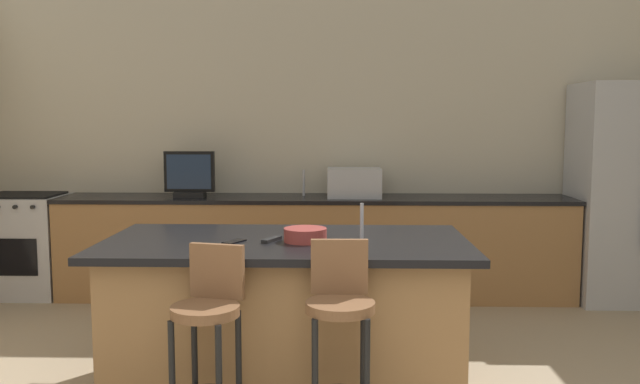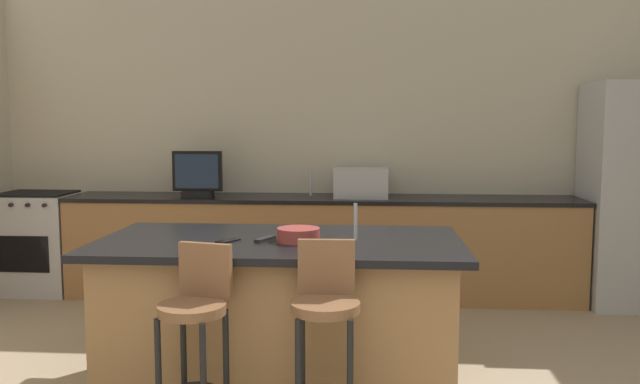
{
  "view_description": "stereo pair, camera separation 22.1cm",
  "coord_description": "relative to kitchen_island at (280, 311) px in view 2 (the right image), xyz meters",
  "views": [
    {
      "loc": [
        0.09,
        -1.87,
        1.61
      ],
      "look_at": [
        -0.03,
        2.75,
        1.11
      ],
      "focal_mm": 36.72,
      "sensor_mm": 36.0,
      "label": 1
    },
    {
      "loc": [
        0.31,
        -1.85,
        1.61
      ],
      "look_at": [
        -0.03,
        2.75,
        1.11
      ],
      "focal_mm": 36.72,
      "sensor_mm": 36.0,
      "label": 2
    }
  ],
  "objects": [
    {
      "name": "tv_remote",
      "position": [
        -0.08,
        -0.06,
        0.45
      ],
      "size": [
        0.11,
        0.17,
        0.02
      ],
      "primitive_type": "cube",
      "rotation": [
        0.0,
        0.0,
        -0.43
      ],
      "color": "black",
      "rests_on": "kitchen_island"
    },
    {
      "name": "wall_back",
      "position": [
        0.22,
        2.43,
        1.01
      ],
      "size": [
        6.92,
        0.12,
        2.94
      ],
      "primitive_type": "cube",
      "color": "beige",
      "rests_on": "ground_plane"
    },
    {
      "name": "kitchen_island",
      "position": [
        0.0,
        0.0,
        0.0
      ],
      "size": [
        2.16,
        1.13,
        0.91
      ],
      "color": "black",
      "rests_on": "ground_plane"
    },
    {
      "name": "sink_faucet_back",
      "position": [
        -0.0,
        2.15,
        0.58
      ],
      "size": [
        0.02,
        0.02,
        0.24
      ],
      "primitive_type": "cylinder",
      "color": "#B2B2B7",
      "rests_on": "counter_back"
    },
    {
      "name": "range_oven",
      "position": [
        -2.58,
        2.05,
        0.01
      ],
      "size": [
        0.7,
        0.63,
        0.94
      ],
      "color": "#B7BABF",
      "rests_on": "ground_plane"
    },
    {
      "name": "tv_monitor",
      "position": [
        -1.03,
        2.0,
        0.65
      ],
      "size": [
        0.45,
        0.16,
        0.42
      ],
      "color": "black",
      "rests_on": "counter_back"
    },
    {
      "name": "cell_phone",
      "position": [
        -0.29,
        -0.09,
        0.45
      ],
      "size": [
        0.13,
        0.17,
        0.01
      ],
      "primitive_type": "cube",
      "rotation": [
        0.0,
        0.0,
        -0.51
      ],
      "color": "black",
      "rests_on": "kitchen_island"
    },
    {
      "name": "microwave",
      "position": [
        0.46,
        2.05,
        0.59
      ],
      "size": [
        0.48,
        0.36,
        0.26
      ],
      "primitive_type": "cube",
      "color": "#B7BABF",
      "rests_on": "counter_back"
    },
    {
      "name": "fruit_bowl",
      "position": [
        0.12,
        -0.06,
        0.48
      ],
      "size": [
        0.25,
        0.25,
        0.08
      ],
      "primitive_type": "cylinder",
      "color": "#993833",
      "rests_on": "kitchen_island"
    },
    {
      "name": "bar_stool_right",
      "position": [
        0.32,
        -0.7,
        0.15
      ],
      "size": [
        0.34,
        0.34,
        1.02
      ],
      "rotation": [
        0.0,
        0.0,
        0.03
      ],
      "color": "brown",
      "rests_on": "ground_plane"
    },
    {
      "name": "bar_stool_left",
      "position": [
        -0.33,
        -0.69,
        0.13
      ],
      "size": [
        0.35,
        0.37,
        0.99
      ],
      "rotation": [
        0.0,
        0.0,
        -0.24
      ],
      "color": "brown",
      "rests_on": "ground_plane"
    },
    {
      "name": "counter_back",
      "position": [
        0.1,
        2.05,
        -0.0
      ],
      "size": [
        4.64,
        0.62,
        0.92
      ],
      "color": "#9E7042",
      "rests_on": "ground_plane"
    },
    {
      "name": "sink_faucet_island",
      "position": [
        0.45,
        0.0,
        0.55
      ],
      "size": [
        0.02,
        0.02,
        0.22
      ],
      "primitive_type": "cylinder",
      "color": "#B2B2B7",
      "rests_on": "kitchen_island"
    }
  ]
}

